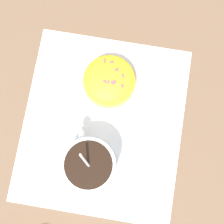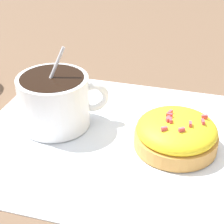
% 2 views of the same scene
% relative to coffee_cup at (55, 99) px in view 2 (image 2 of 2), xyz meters
% --- Properties ---
extents(ground_plane, '(3.00, 3.00, 0.00)m').
position_rel_coffee_cup_xyz_m(ground_plane, '(-0.08, 0.01, -0.04)').
color(ground_plane, brown).
extents(paper_napkin, '(0.33, 0.29, 0.00)m').
position_rel_coffee_cup_xyz_m(paper_napkin, '(-0.08, 0.01, -0.04)').
color(paper_napkin, white).
rests_on(paper_napkin, ground_plane).
extents(coffee_cup, '(0.11, 0.09, 0.10)m').
position_rel_coffee_cup_xyz_m(coffee_cup, '(0.00, 0.00, 0.00)').
color(coffee_cup, white).
rests_on(coffee_cup, paper_napkin).
extents(frosted_pastry, '(0.10, 0.10, 0.04)m').
position_rel_coffee_cup_xyz_m(frosted_pastry, '(-0.15, 0.01, -0.02)').
color(frosted_pastry, '#D19347').
rests_on(frosted_pastry, paper_napkin).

